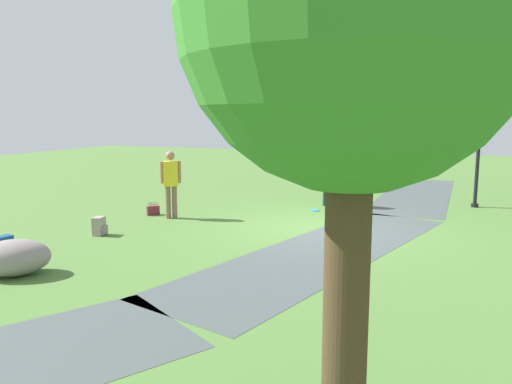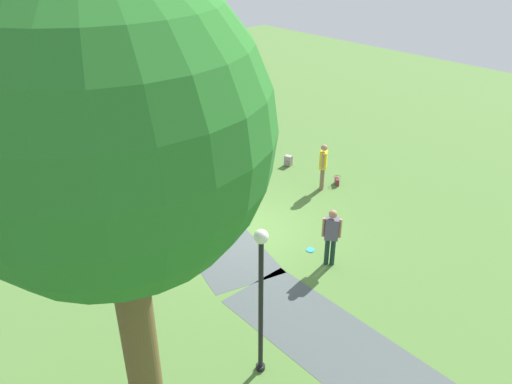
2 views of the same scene
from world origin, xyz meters
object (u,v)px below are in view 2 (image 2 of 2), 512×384
(lawn_boulder, at_px, (232,141))
(backpack_by_boulder, at_px, (262,142))
(lamp_post, at_px, (261,289))
(young_tree_near_path, at_px, (51,89))
(large_shade_tree, at_px, (109,135))
(spare_backpack_on_lawn, at_px, (288,161))
(man_near_boulder, at_px, (331,234))
(woman_with_handbag, at_px, (323,164))
(frisbee_on_grass, at_px, (310,250))
(handbag_on_grass, at_px, (337,181))

(lawn_boulder, xyz_separation_m, backpack_by_boulder, (-0.73, -1.02, -0.10))
(lamp_post, bearing_deg, young_tree_near_path, -6.38)
(large_shade_tree, height_order, spare_backpack_on_lawn, large_shade_tree)
(lamp_post, bearing_deg, large_shade_tree, 88.95)
(spare_backpack_on_lawn, bearing_deg, man_near_boulder, 143.62)
(large_shade_tree, height_order, woman_with_handbag, large_shade_tree)
(frisbee_on_grass, bearing_deg, handbag_on_grass, -61.45)
(large_shade_tree, xyz_separation_m, man_near_boulder, (1.32, -6.58, -5.07))
(woman_with_handbag, bearing_deg, lamp_post, 121.31)
(man_near_boulder, bearing_deg, spare_backpack_on_lawn, -36.38)
(young_tree_near_path, relative_size, frisbee_on_grass, 17.50)
(large_shade_tree, relative_size, man_near_boulder, 4.78)
(lawn_boulder, distance_m, man_near_boulder, 8.61)
(lamp_post, distance_m, backpack_by_boulder, 12.07)
(handbag_on_grass, bearing_deg, lamp_post, 118.22)
(large_shade_tree, relative_size, handbag_on_grass, 21.53)
(lawn_boulder, xyz_separation_m, woman_with_handbag, (-4.89, 0.05, 0.68))
(lamp_post, height_order, frisbee_on_grass, lamp_post)
(handbag_on_grass, bearing_deg, young_tree_near_path, 39.33)
(frisbee_on_grass, bearing_deg, lamp_post, 117.91)
(lawn_boulder, bearing_deg, lamp_post, 141.92)
(large_shade_tree, relative_size, lamp_post, 2.35)
(backpack_by_boulder, bearing_deg, frisbee_on_grass, 146.58)
(spare_backpack_on_lawn, distance_m, frisbee_on_grass, 5.71)
(lawn_boulder, relative_size, spare_backpack_on_lawn, 3.44)
(man_near_boulder, bearing_deg, handbag_on_grass, -53.95)
(young_tree_near_path, xyz_separation_m, spare_backpack_on_lawn, (-5.64, -6.39, -2.93))
(young_tree_near_path, bearing_deg, woman_with_handbag, -143.01)
(lamp_post, distance_m, woman_with_handbag, 8.53)
(man_near_boulder, bearing_deg, young_tree_near_path, 13.49)
(handbag_on_grass, distance_m, spare_backpack_on_lawn, 2.31)
(young_tree_near_path, bearing_deg, lawn_boulder, -116.01)
(large_shade_tree, height_order, backpack_by_boulder, large_shade_tree)
(woman_with_handbag, xyz_separation_m, handbag_on_grass, (-0.17, -0.65, -0.84))
(woman_with_handbag, distance_m, backpack_by_boulder, 4.36)
(lamp_post, bearing_deg, woman_with_handbag, -58.69)
(young_tree_near_path, distance_m, spare_backpack_on_lawn, 9.01)
(lawn_boulder, height_order, frisbee_on_grass, lawn_boulder)
(young_tree_near_path, bearing_deg, frisbee_on_grass, -164.81)
(woman_with_handbag, xyz_separation_m, frisbee_on_grass, (-2.23, 3.14, -0.97))
(frisbee_on_grass, bearing_deg, man_near_boulder, 170.95)
(large_shade_tree, distance_m, backpack_by_boulder, 15.04)
(man_near_boulder, bearing_deg, woman_with_handbag, -47.24)
(large_shade_tree, distance_m, lawn_boulder, 14.72)
(large_shade_tree, relative_size, frisbee_on_grass, 34.26)
(lamp_post, bearing_deg, backpack_by_boulder, -44.13)
(young_tree_near_path, height_order, lawn_boulder, young_tree_near_path)
(man_near_boulder, bearing_deg, backpack_by_boulder, -31.17)
(handbag_on_grass, xyz_separation_m, frisbee_on_grass, (-2.06, 3.79, -0.13))
(large_shade_tree, distance_m, lamp_post, 4.70)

